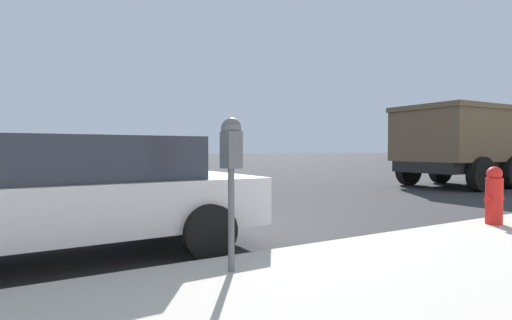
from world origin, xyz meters
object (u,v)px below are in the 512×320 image
object	(u,v)px
parking_meter	(231,154)
dump_truck	(485,141)
car_silver	(70,193)
fire_hydrant	(494,196)

from	to	relation	value
parking_meter	dump_truck	bearing A→B (deg)	-68.63
car_silver	dump_truck	xyz separation A→B (m)	(3.11, -13.68, 0.81)
parking_meter	fire_hydrant	size ratio (longest dim) A/B	1.63
parking_meter	car_silver	distance (m)	2.19
parking_meter	dump_truck	distance (m)	13.39
car_silver	fire_hydrant	bearing A→B (deg)	-107.57
parking_meter	car_silver	size ratio (longest dim) A/B	0.31
dump_truck	fire_hydrant	size ratio (longest dim) A/B	8.10
parking_meter	fire_hydrant	world-z (taller)	parking_meter
fire_hydrant	parking_meter	bearing A→B (deg)	91.33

